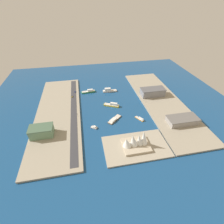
{
  "coord_description": "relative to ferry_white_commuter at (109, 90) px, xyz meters",
  "views": [
    {
      "loc": [
        45.35,
        230.6,
        160.58
      ],
      "look_at": [
        3.61,
        16.64,
        1.92
      ],
      "focal_mm": 26.19,
      "sensor_mm": 36.0,
      "label": 1
    }
  ],
  "objects": [
    {
      "name": "warehouse_low_gray",
      "position": [
        -77.74,
        34.12,
        6.65
      ],
      "size": [
        45.55,
        21.43,
        13.78
      ],
      "color": "gray",
      "rests_on": "quay_west"
    },
    {
      "name": "ground_plane",
      "position": [
        4.58,
        56.08,
        -2.81
      ],
      "size": [
        440.0,
        440.0,
        0.0
      ],
      "primitive_type": "plane",
      "color": "navy"
    },
    {
      "name": "ferry_white_commuter",
      "position": [
        0.0,
        0.0,
        0.0
      ],
      "size": [
        29.74,
        8.94,
        7.78
      ],
      "color": "silver",
      "rests_on": "ground_plane"
    },
    {
      "name": "terminal_long_green",
      "position": [
        112.43,
        108.28,
        6.84
      ],
      "size": [
        31.31,
        19.31,
        14.16
      ],
      "color": "slate",
      "rests_on": "quay_east"
    },
    {
      "name": "ferry_green_doubledeck",
      "position": [
        40.66,
        -4.98,
        -0.78
      ],
      "size": [
        28.78,
        9.01,
        6.06
      ],
      "color": "#2D8C4C",
      "rests_on": "ground_plane"
    },
    {
      "name": "quay_east",
      "position": [
        95.29,
        56.08,
        -1.54
      ],
      "size": [
        70.0,
        240.0,
        2.54
      ],
      "primitive_type": "cube",
      "color": "#9E937F",
      "rests_on": "ground_plane"
    },
    {
      "name": "taxi_yellow_cab",
      "position": [
        73.01,
        11.67,
        0.65
      ],
      "size": [
        2.19,
        4.57,
        1.55
      ],
      "color": "black",
      "rests_on": "road_strip"
    },
    {
      "name": "carpark_squat_concrete",
      "position": [
        -90.07,
        119.91,
        4.33
      ],
      "size": [
        45.88,
        22.47,
        9.14
      ],
      "color": "gray",
      "rests_on": "quay_west"
    },
    {
      "name": "traffic_light_waterfront",
      "position": [
        63.89,
        75.36,
        4.07
      ],
      "size": [
        0.36,
        0.36,
        6.5
      ],
      "color": "black",
      "rests_on": "quay_east"
    },
    {
      "name": "barge_flat_brown",
      "position": [
        8.3,
        91.81,
        -1.55
      ],
      "size": [
        24.9,
        23.63,
        3.36
      ],
      "color": "brown",
      "rests_on": "ground_plane"
    },
    {
      "name": "water_taxi_orange",
      "position": [
        -31.62,
        97.88,
        -1.51
      ],
      "size": [
        11.97,
        15.63,
        3.51
      ],
      "color": "orange",
      "rests_on": "ground_plane"
    },
    {
      "name": "yacht_sleek_gray",
      "position": [
        41.27,
        104.5,
        -1.51
      ],
      "size": [
        10.55,
        9.08,
        3.53
      ],
      "color": "#999EA3",
      "rests_on": "ground_plane"
    },
    {
      "name": "hatchback_blue",
      "position": [
        67.37,
        -6.67,
        0.63
      ],
      "size": [
        2.07,
        4.83,
        1.52
      ],
      "color": "black",
      "rests_on": "road_strip"
    },
    {
      "name": "quay_west",
      "position": [
        -86.12,
        56.08,
        -1.54
      ],
      "size": [
        70.0,
        240.0,
        2.54
      ],
      "primitive_type": "cube",
      "color": "#9E937F",
      "rests_on": "ground_plane"
    },
    {
      "name": "road_strip",
      "position": [
        70.18,
        56.08,
        -0.2
      ],
      "size": [
        9.93,
        228.0,
        0.15
      ],
      "primitive_type": "cube",
      "color": "#38383D",
      "rests_on": "quay_east"
    },
    {
      "name": "park_tree_cluster",
      "position": [
        -84.02,
        32.2,
        5.6
      ],
      "size": [
        16.57,
        12.14,
        9.02
      ],
      "color": "brown",
      "rests_on": "quay_west"
    },
    {
      "name": "opera_landmark",
      "position": [
        -6.9,
        151.55,
        7.36
      ],
      "size": [
        36.13,
        28.15,
        24.68
      ],
      "color": "#BCAD93",
      "rests_on": "peninsula_point"
    },
    {
      "name": "peninsula_point",
      "position": [
        -7.73,
        151.55,
        -1.81
      ],
      "size": [
        82.78,
        49.4,
        2.0
      ],
      "primitive_type": "cube",
      "color": "#A89E89",
      "rests_on": "ground_plane"
    },
    {
      "name": "ferry_yellow_fast",
      "position": [
        4.19,
        52.48,
        -0.41
      ],
      "size": [
        27.42,
        17.75,
        6.86
      ],
      "color": "yellow",
      "rests_on": "ground_plane"
    }
  ]
}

